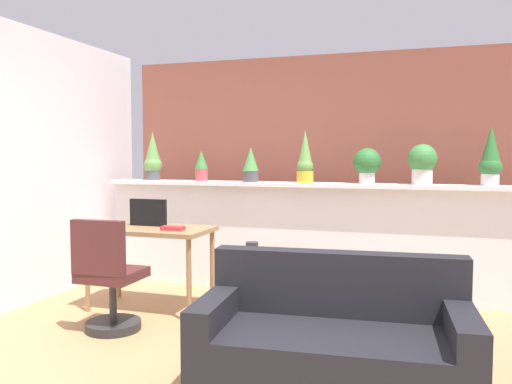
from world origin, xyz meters
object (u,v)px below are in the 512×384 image
Objects in this scene: office_chair at (109,284)px; potted_plant_0 at (153,158)px; tv_monitor at (148,213)px; side_cube_shelf at (247,294)px; potted_plant_5 at (422,162)px; potted_plant_6 at (491,158)px; book_on_desk at (173,228)px; desk at (150,237)px; couch at (333,347)px; potted_plant_4 at (367,164)px; potted_plant_2 at (251,164)px; vase_on_shelf at (252,253)px; potted_plant_3 at (305,160)px; potted_plant_1 at (201,165)px.

potted_plant_0 is at bearing 107.53° from office_chair.
tv_monitor reaches higher than side_cube_shelf.
potted_plant_5 is at bearing 35.35° from office_chair.
side_cube_shelf is at bearing -37.15° from potted_plant_0.
book_on_desk is at bearing -157.39° from potted_plant_6.
couch is (1.87, -1.19, -0.38)m from desk.
office_chair is at bearing -137.35° from potted_plant_4.
book_on_desk is at bearing -20.70° from desk.
potted_plant_2 is 1.31m from vase_on_shelf.
potted_plant_0 is 2.19m from side_cube_shelf.
potted_plant_0 is at bearing 176.51° from potted_plant_2.
potted_plant_5 reaches higher than desk.
desk is at bearing -142.04° from potted_plant_3.
potted_plant_4 is at bearing 53.42° from side_cube_shelf.
desk is at bearing -124.46° from potted_plant_2.
office_chair is 1.82× the size of side_cube_shelf.
potted_plant_2 is at bearing 70.84° from book_on_desk.
potted_plant_0 reaches higher than desk.
couch is (1.23, -2.13, -1.03)m from potted_plant_2.
potted_plant_5 is at bearing -0.29° from potted_plant_1.
side_cube_shelf is (-1.35, -1.11, -1.09)m from potted_plant_5.
potted_plant_4 reaches higher than book_on_desk.
potted_plant_0 is at bearing 179.69° from potted_plant_6.
desk is 2.25m from couch.
desk is at bearing 159.30° from book_on_desk.
potted_plant_1 is at bearing 179.71° from potted_plant_5.
potted_plant_4 is at bearing 0.32° from potted_plant_1.
potted_plant_4 reaches higher than couch.
office_chair is at bearing -144.65° from potted_plant_5.
potted_plant_5 is (1.11, 0.04, -0.02)m from potted_plant_3.
desk is 0.68× the size of couch.
potted_plant_6 reaches higher than office_chair.
tv_monitor reaches higher than office_chair.
potted_plant_0 is at bearing 144.20° from vase_on_shelf.
potted_plant_5 is at bearing 39.42° from side_cube_shelf.
tv_monitor is 1.23m from side_cube_shelf.
potted_plant_5 is 0.24× the size of couch.
potted_plant_1 is 2.85m from potted_plant_6.
tv_monitor is (0.46, -0.93, -0.50)m from potted_plant_0.
potted_plant_5 is (2.26, -0.01, 0.04)m from potted_plant_1.
potted_plant_2 reaches higher than couch.
potted_plant_4 is (1.75, 0.01, 0.03)m from potted_plant_1.
office_chair reaches higher than desk.
couch is at bearing -42.55° from potted_plant_0.
potted_plant_4 is (0.60, 0.06, -0.04)m from potted_plant_3.
potted_plant_3 is at bearing -178.51° from potted_plant_6.
book_on_desk is 1.99m from couch.
office_chair is at bearing -126.92° from potted_plant_3.
potted_plant_6 is at bearing -0.31° from potted_plant_0.
potted_plant_5 is (2.86, -0.03, -0.04)m from potted_plant_0.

